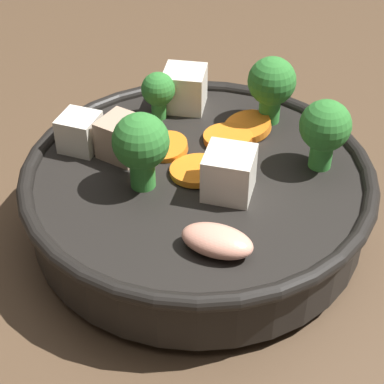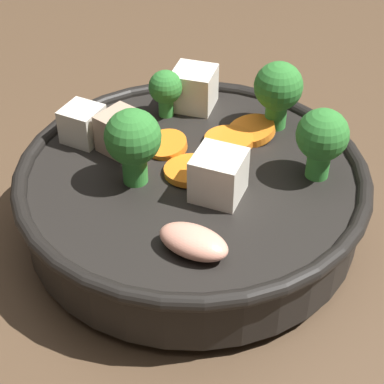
% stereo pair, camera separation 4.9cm
% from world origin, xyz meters
% --- Properties ---
extents(ground_plane, '(3.00, 3.00, 0.00)m').
position_xyz_m(ground_plane, '(0.00, 0.00, 0.00)').
color(ground_plane, '#4C3826').
extents(stirfry_bowl, '(0.27, 0.27, 0.11)m').
position_xyz_m(stirfry_bowl, '(-0.00, -0.00, 0.04)').
color(stirfry_bowl, black).
rests_on(stirfry_bowl, ground_plane).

